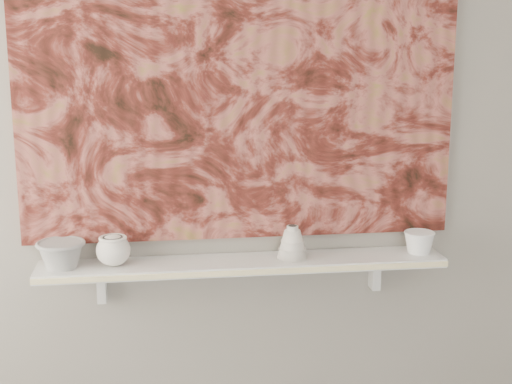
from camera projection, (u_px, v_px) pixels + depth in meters
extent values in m
plane|color=gray|center=(240.00, 135.00, 2.46)|extent=(3.60, 0.00, 3.60)
cube|color=silver|center=(244.00, 264.00, 2.46)|extent=(1.40, 0.18, 0.03)
cube|color=beige|center=(247.00, 273.00, 2.37)|extent=(1.40, 0.01, 0.02)
cube|color=silver|center=(102.00, 285.00, 2.47)|extent=(0.03, 0.06, 0.12)
cube|color=silver|center=(375.00, 273.00, 2.60)|extent=(0.03, 0.06, 0.12)
cube|color=#5B1F18|center=(240.00, 80.00, 2.40)|extent=(1.50, 0.02, 1.10)
cube|color=black|center=(367.00, 167.00, 2.52)|extent=(0.09, 0.00, 0.08)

